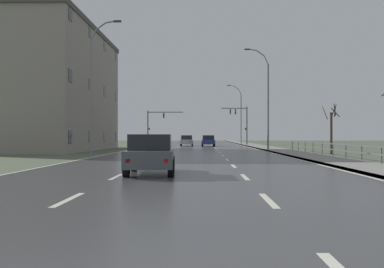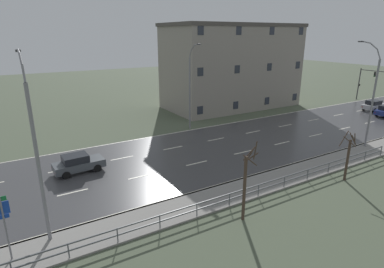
% 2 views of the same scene
% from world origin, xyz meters
% --- Properties ---
extents(ground_plane, '(160.00, 160.00, 0.12)m').
position_xyz_m(ground_plane, '(0.00, 48.00, -0.06)').
color(ground_plane, '#4C5642').
extents(road_asphalt_strip, '(14.00, 120.00, 0.03)m').
position_xyz_m(road_asphalt_strip, '(0.00, 60.00, 0.01)').
color(road_asphalt_strip, '#3D3D3F').
rests_on(road_asphalt_strip, ground).
extents(sidewalk_right, '(3.00, 120.00, 0.12)m').
position_xyz_m(sidewalk_right, '(8.43, 60.00, 0.06)').
color(sidewalk_right, gray).
rests_on(sidewalk_right, ground).
extents(guardrail, '(0.07, 36.44, 1.00)m').
position_xyz_m(guardrail, '(9.85, 21.56, 0.71)').
color(guardrail, '#515459').
rests_on(guardrail, ground).
extents(street_lamp_midground, '(2.54, 0.24, 10.59)m').
position_xyz_m(street_lamp_midground, '(7.44, 40.86, 5.18)').
color(street_lamp_midground, slate).
rests_on(street_lamp_midground, ground).
extents(street_lamp_distant, '(2.55, 0.24, 10.51)m').
position_xyz_m(street_lamp_distant, '(7.44, 71.17, 5.14)').
color(street_lamp_distant, slate).
rests_on(street_lamp_distant, ground).
extents(street_lamp_left_bank, '(2.40, 0.24, 10.23)m').
position_xyz_m(street_lamp_left_bank, '(-7.45, 28.73, 5.01)').
color(street_lamp_left_bank, slate).
rests_on(street_lamp_left_bank, ground).
extents(traffic_signal_right, '(4.16, 0.36, 6.15)m').
position_xyz_m(traffic_signal_right, '(6.93, 64.18, 4.17)').
color(traffic_signal_right, '#38383A').
rests_on(traffic_signal_right, ground).
extents(traffic_signal_left, '(5.74, 0.36, 5.51)m').
position_xyz_m(traffic_signal_left, '(-6.75, 63.50, 3.71)').
color(traffic_signal_left, '#38383A').
rests_on(traffic_signal_left, ground).
extents(car_distant, '(1.91, 4.14, 1.57)m').
position_xyz_m(car_distant, '(1.60, 55.92, 0.80)').
color(car_distant, navy).
rests_on(car_distant, ground).
extents(car_near_left, '(2.01, 4.19, 1.57)m').
position_xyz_m(car_near_left, '(-1.23, 14.02, 0.80)').
color(car_near_left, '#474C51').
rests_on(car_near_left, ground).
extents(car_mid_centre, '(1.91, 4.14, 1.57)m').
position_xyz_m(car_mid_centre, '(-1.49, 57.81, 0.80)').
color(car_mid_centre, '#B7B7BC').
rests_on(car_mid_centre, ground).
extents(brick_building, '(10.44, 21.01, 12.71)m').
position_xyz_m(brick_building, '(-15.30, 40.95, 6.37)').
color(brick_building, gray).
rests_on(brick_building, ground).
extents(bare_tree_mid, '(1.25, 1.19, 4.14)m').
position_xyz_m(bare_tree_mid, '(11.36, 31.97, 2.02)').
color(bare_tree_mid, '#423328').
rests_on(bare_tree_mid, ground).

